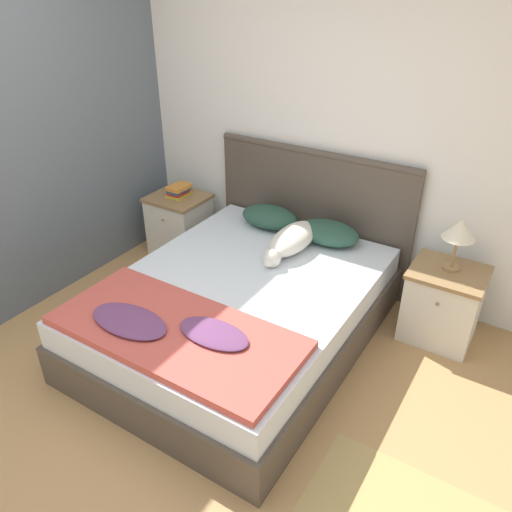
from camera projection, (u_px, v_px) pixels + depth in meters
ground_plane at (135, 424)px, 2.91m from camera, size 16.00×16.00×0.00m
wall_back at (311, 123)px, 3.83m from camera, size 9.00×0.06×2.55m
wall_side_left at (63, 126)px, 3.75m from camera, size 0.06×3.10×2.55m
bed at (240, 311)px, 3.48m from camera, size 1.61×2.10×0.48m
headboard at (312, 212)px, 4.09m from camera, size 1.69×0.06×1.10m
nightstand_left at (180, 224)px, 4.57m from camera, size 0.50×0.45×0.55m
nightstand_right at (442, 304)px, 3.48m from camera, size 0.50×0.45×0.55m
pillow_left at (270, 217)px, 4.05m from camera, size 0.48×0.32×0.16m
pillow_right at (329, 233)px, 3.81m from camera, size 0.48×0.32×0.16m
quilt at (173, 331)px, 2.86m from camera, size 1.48×0.68×0.08m
dog at (292, 240)px, 3.71m from camera, size 0.26×0.77×0.17m
book_stack at (179, 190)px, 4.43m from camera, size 0.17×0.22×0.10m
table_lamp at (460, 231)px, 3.22m from camera, size 0.22×0.22×0.37m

